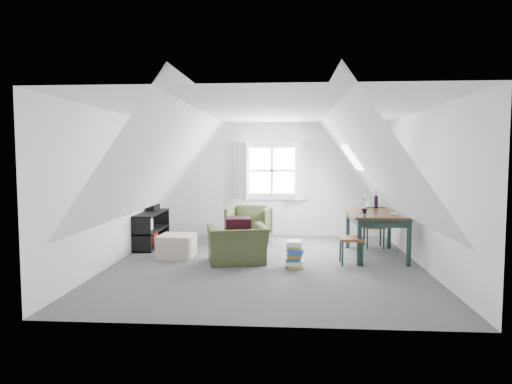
# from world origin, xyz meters

# --- Properties ---
(floor) EXTENTS (5.50, 5.50, 0.00)m
(floor) POSITION_xyz_m (0.00, 0.00, 0.00)
(floor) COLOR #4C4D51
(floor) RESTS_ON ground
(ceiling) EXTENTS (5.50, 5.50, 0.00)m
(ceiling) POSITION_xyz_m (0.00, 0.00, 2.50)
(ceiling) COLOR white
(ceiling) RESTS_ON wall_back
(wall_back) EXTENTS (5.00, 0.00, 5.00)m
(wall_back) POSITION_xyz_m (0.00, 2.75, 1.25)
(wall_back) COLOR silver
(wall_back) RESTS_ON ground
(wall_front) EXTENTS (5.00, 0.00, 5.00)m
(wall_front) POSITION_xyz_m (0.00, -2.75, 1.25)
(wall_front) COLOR silver
(wall_front) RESTS_ON ground
(wall_left) EXTENTS (0.00, 5.50, 5.50)m
(wall_left) POSITION_xyz_m (-2.50, 0.00, 1.25)
(wall_left) COLOR silver
(wall_left) RESTS_ON ground
(wall_right) EXTENTS (0.00, 5.50, 5.50)m
(wall_right) POSITION_xyz_m (2.50, 0.00, 1.25)
(wall_right) COLOR silver
(wall_right) RESTS_ON ground
(slope_left) EXTENTS (3.19, 5.50, 4.48)m
(slope_left) POSITION_xyz_m (-1.55, 0.00, 1.78)
(slope_left) COLOR white
(slope_left) RESTS_ON wall_left
(slope_right) EXTENTS (3.19, 5.50, 4.48)m
(slope_right) POSITION_xyz_m (1.55, 0.00, 1.78)
(slope_right) COLOR white
(slope_right) RESTS_ON wall_right
(dormer_window) EXTENTS (1.71, 0.35, 1.30)m
(dormer_window) POSITION_xyz_m (0.00, 2.68, 1.45)
(dormer_window) COLOR white
(dormer_window) RESTS_ON wall_back
(skylight) EXTENTS (0.35, 0.75, 0.47)m
(skylight) POSITION_xyz_m (1.55, 1.30, 1.75)
(skylight) COLOR white
(skylight) RESTS_ON slope_right
(armchair_near) EXTENTS (1.13, 1.04, 0.62)m
(armchair_near) POSITION_xyz_m (-0.48, 0.07, 0.00)
(armchair_near) COLOR #3D4426
(armchair_near) RESTS_ON floor
(armchair_far) EXTENTS (0.93, 0.95, 0.77)m
(armchair_far) POSITION_xyz_m (-0.42, 1.73, 0.00)
(armchair_far) COLOR #3D4426
(armchair_far) RESTS_ON floor
(throw_pillow) EXTENTS (0.46, 0.32, 0.44)m
(throw_pillow) POSITION_xyz_m (-0.48, 0.22, 0.54)
(throw_pillow) COLOR #3C101F
(throw_pillow) RESTS_ON armchair_near
(ottoman) EXTENTS (0.62, 0.62, 0.39)m
(ottoman) POSITION_xyz_m (-1.60, 0.44, 0.20)
(ottoman) COLOR #B8A08E
(ottoman) RESTS_ON floor
(dining_table) EXTENTS (0.96, 1.59, 0.80)m
(dining_table) POSITION_xyz_m (1.90, 0.71, 0.69)
(dining_table) COLOR #331F12
(dining_table) RESTS_ON floor
(demijohn) EXTENTS (0.20, 0.20, 0.28)m
(demijohn) POSITION_xyz_m (1.75, 1.16, 0.91)
(demijohn) COLOR silver
(demijohn) RESTS_ON dining_table
(vase_twigs) EXTENTS (0.08, 0.08, 0.59)m
(vase_twigs) POSITION_xyz_m (2.00, 1.26, 0.93)
(vase_twigs) COLOR black
(vase_twigs) RESTS_ON dining_table
(cup) EXTENTS (0.12, 0.12, 0.09)m
(cup) POSITION_xyz_m (1.65, 0.41, 0.80)
(cup) COLOR black
(cup) RESTS_ON dining_table
(paper_box) EXTENTS (0.13, 0.10, 0.04)m
(paper_box) POSITION_xyz_m (2.10, 0.26, 0.82)
(paper_box) COLOR white
(paper_box) RESTS_ON dining_table
(dining_chair_far) EXTENTS (0.38, 0.38, 0.82)m
(dining_chair_far) POSITION_xyz_m (2.03, 1.50, 0.42)
(dining_chair_far) COLOR brown
(dining_chair_far) RESTS_ON floor
(dining_chair_near) EXTENTS (0.39, 0.39, 0.83)m
(dining_chair_near) POSITION_xyz_m (1.43, 0.11, 0.43)
(dining_chair_near) COLOR brown
(dining_chair_near) RESTS_ON floor
(media_shelf) EXTENTS (0.44, 1.32, 0.67)m
(media_shelf) POSITION_xyz_m (-2.36, 1.31, 0.30)
(media_shelf) COLOR black
(media_shelf) RESTS_ON floor
(electronics_box) EXTENTS (0.23, 0.28, 0.20)m
(electronics_box) POSITION_xyz_m (-2.36, 1.61, 0.76)
(electronics_box) COLOR black
(electronics_box) RESTS_ON media_shelf
(magazine_stack) EXTENTS (0.32, 0.38, 0.42)m
(magazine_stack) POSITION_xyz_m (0.46, -0.17, 0.21)
(magazine_stack) COLOR #B29933
(magazine_stack) RESTS_ON floor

